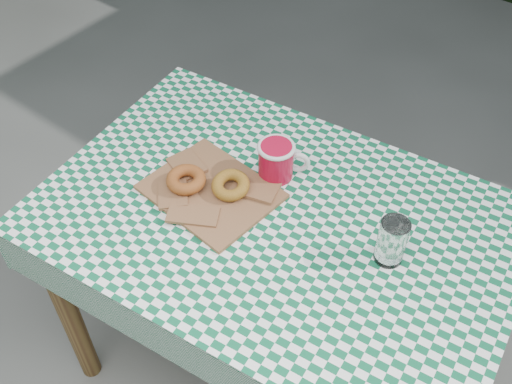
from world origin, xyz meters
TOP-DOWN VIEW (x-y plane):
  - ground at (0.00, 0.00)m, footprint 60.00×60.00m
  - table at (0.12, 0.06)m, footprint 1.21×0.88m
  - tablecloth at (0.12, 0.06)m, footprint 1.23×0.90m
  - paper_bag at (-0.06, 0.02)m, footprint 0.33×0.28m
  - bagel_front at (-0.12, -0.00)m, footprint 0.14×0.14m
  - bagel_back at (-0.02, 0.05)m, footprint 0.11×0.11m
  - coffee_mug at (0.03, 0.17)m, footprint 0.25×0.25m
  - drinking_glass at (0.39, 0.11)m, footprint 0.08×0.08m

SIDE VIEW (x-z plane):
  - ground at x=0.00m, z-range 0.00..0.00m
  - table at x=0.12m, z-range 0.00..0.75m
  - tablecloth at x=0.12m, z-range 0.75..0.76m
  - paper_bag at x=-0.06m, z-range 0.76..0.77m
  - bagel_back at x=-0.02m, z-range 0.77..0.80m
  - bagel_front at x=-0.12m, z-range 0.77..0.80m
  - coffee_mug at x=0.03m, z-range 0.76..0.86m
  - drinking_glass at x=0.39m, z-range 0.76..0.88m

